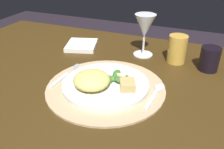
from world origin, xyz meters
TOP-DOWN VIEW (x-y plane):
  - dining_table at (0.00, 0.00)m, footprint 1.40×0.83m
  - placemat at (0.02, -0.05)m, footprint 0.35×0.35m
  - dinner_plate at (0.02, -0.05)m, footprint 0.25×0.25m
  - pasta_serving at (-0.01, -0.09)m, footprint 0.15×0.15m
  - salad_greens at (0.05, -0.03)m, footprint 0.09×0.08m
  - bread_piece at (0.09, -0.06)m, footprint 0.06×0.06m
  - fork at (-0.13, -0.05)m, footprint 0.02×0.16m
  - spoon at (0.16, -0.03)m, footprint 0.03×0.14m
  - napkin at (-0.20, 0.20)m, footprint 0.15×0.16m
  - wine_glass at (0.06, 0.22)m, footprint 0.08×0.08m
  - amber_tumbler at (0.18, 0.20)m, footprint 0.07×0.07m
  - dark_tumbler at (0.29, 0.18)m, footprint 0.06×0.06m

SIDE VIEW (x-z plane):
  - dining_table at x=0.00m, z-range 0.21..0.97m
  - placemat at x=0.02m, z-range 0.76..0.76m
  - napkin at x=-0.20m, z-range 0.76..0.77m
  - fork at x=-0.13m, z-range 0.76..0.77m
  - spoon at x=0.16m, z-range 0.76..0.77m
  - dinner_plate at x=0.02m, z-range 0.76..0.78m
  - salad_greens at x=0.05m, z-range 0.77..0.80m
  - bread_piece at x=0.09m, z-range 0.78..0.80m
  - dark_tumbler at x=0.29m, z-range 0.76..0.84m
  - pasta_serving at x=-0.01m, z-range 0.78..0.82m
  - amber_tumbler at x=0.18m, z-range 0.76..0.86m
  - wine_glass at x=0.06m, z-range 0.79..0.95m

